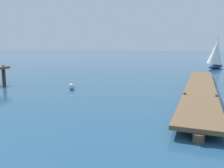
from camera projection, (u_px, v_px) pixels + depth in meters
name	position (u px, v px, depth m)	size (l,w,h in m)	color
floating_dock	(200.00, 86.00, 15.68)	(1.87, 18.83, 0.53)	brown
mooring_buoy	(72.00, 86.00, 16.35)	(0.45, 0.45, 0.53)	silver
distant_sailboat	(216.00, 55.00, 32.27)	(2.99, 4.12, 4.44)	navy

